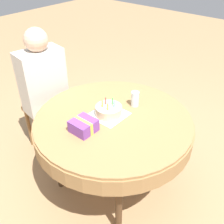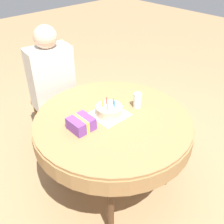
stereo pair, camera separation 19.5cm
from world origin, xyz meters
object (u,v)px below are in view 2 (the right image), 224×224
Objects in this scene: chair at (51,96)px; gift_box at (81,124)px; drinking_glass at (137,100)px; person at (52,79)px; birthday_cake at (109,110)px.

chair is 5.98× the size of gift_box.
chair reaches higher than drinking_glass.
chair is at bearing 73.90° from gift_box.
drinking_glass is 0.76× the size of gift_box.
chair is 0.96m from drinking_glass.
drinking_glass is (0.27, -0.81, 0.02)m from person.
chair is 7.82× the size of drinking_glass.
chair is 0.24m from person.
person is at bearing 108.76° from drinking_glass.
person is at bearing -90.00° from chair.
gift_box is at bearing -97.62° from chair.
gift_box is (-0.26, 0.00, 0.01)m from birthday_cake.
person is (-0.01, -0.09, 0.22)m from chair.
chair is at bearing 90.00° from person.
drinking_glass is at bearing -9.12° from gift_box.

